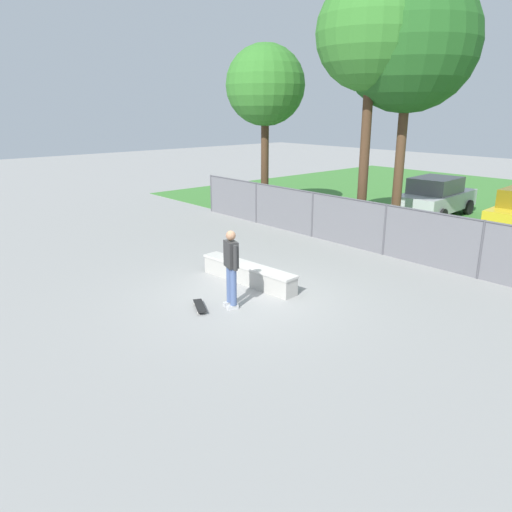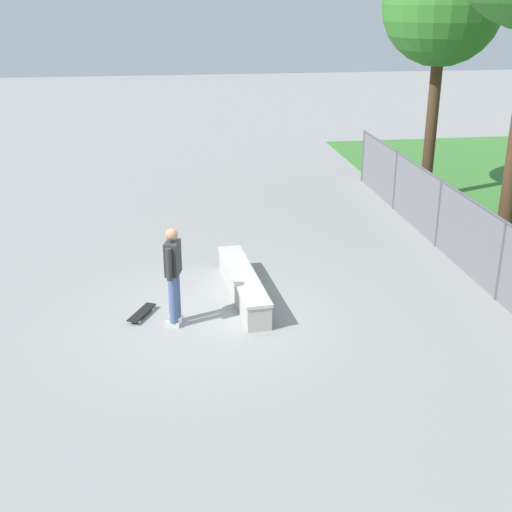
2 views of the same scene
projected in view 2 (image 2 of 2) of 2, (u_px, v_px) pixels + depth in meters
ground_plane at (211, 318)px, 12.31m from camera, size 80.00×80.00×0.00m
concrete_ledge at (243, 285)px, 13.07m from camera, size 3.08×0.70×0.51m
skateboarder at (173, 273)px, 11.71m from camera, size 0.58×0.36×1.82m
skateboard at (142, 313)px, 12.34m from camera, size 0.81×0.53×0.09m
chainlink_fence at (501, 257)px, 12.73m from camera, size 18.06×0.07×1.61m
tree_near_left at (443, 6)px, 17.64m from camera, size 3.19×3.19×6.89m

